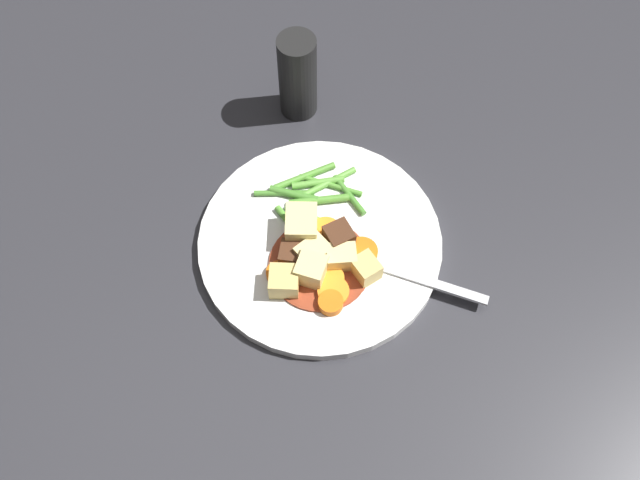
{
  "coord_description": "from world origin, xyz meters",
  "views": [
    {
      "loc": [
        0.37,
        -0.08,
        0.71
      ],
      "look_at": [
        0.0,
        0.0,
        0.01
      ],
      "focal_mm": 40.97,
      "sensor_mm": 36.0,
      "label": 1
    }
  ],
  "objects": [
    {
      "name": "ground_plane",
      "position": [
        0.0,
        0.0,
        0.0
      ],
      "size": [
        3.0,
        3.0,
        0.0
      ],
      "primitive_type": "plane",
      "color": "#2D2D33"
    },
    {
      "name": "dinner_plate",
      "position": [
        0.0,
        0.0,
        0.01
      ],
      "size": [
        0.27,
        0.27,
        0.01
      ],
      "primitive_type": "cylinder",
      "color": "white",
      "rests_on": "ground_plane"
    },
    {
      "name": "stew_sauce",
      "position": [
        0.03,
        -0.01,
        0.01
      ],
      "size": [
        0.11,
        0.11,
        0.0
      ],
      "primitive_type": "cylinder",
      "color": "#93381E",
      "rests_on": "dinner_plate"
    },
    {
      "name": "carrot_slice_0",
      "position": [
        0.03,
        -0.05,
        0.02
      ],
      "size": [
        0.04,
        0.04,
        0.01
      ],
      "primitive_type": "cylinder",
      "rotation": [
        0.0,
        0.0,
        2.32
      ],
      "color": "orange",
      "rests_on": "dinner_plate"
    },
    {
      "name": "carrot_slice_1",
      "position": [
        0.05,
        0.0,
        0.02
      ],
      "size": [
        0.04,
        0.04,
        0.01
      ],
      "primitive_type": "cylinder",
      "rotation": [
        0.0,
        0.0,
        4.25
      ],
      "color": "orange",
      "rests_on": "dinner_plate"
    },
    {
      "name": "carrot_slice_2",
      "position": [
        0.08,
        -0.01,
        0.02
      ],
      "size": [
        0.03,
        0.03,
        0.01
      ],
      "primitive_type": "cylinder",
      "rotation": [
        0.0,
        0.0,
        2.97
      ],
      "color": "orange",
      "rests_on": "dinner_plate"
    },
    {
      "name": "carrot_slice_3",
      "position": [
        0.0,
        -0.01,
        0.02
      ],
      "size": [
        0.03,
        0.03,
        0.01
      ],
      "primitive_type": "cylinder",
      "rotation": [
        0.0,
        0.0,
        6.11
      ],
      "color": "orange",
      "rests_on": "dinner_plate"
    },
    {
      "name": "carrot_slice_4",
      "position": [
        -0.01,
        0.01,
        0.02
      ],
      "size": [
        0.04,
        0.04,
        0.01
      ],
      "primitive_type": "cylinder",
      "rotation": [
        0.0,
        0.0,
        4.39
      ],
      "color": "orange",
      "rests_on": "dinner_plate"
    },
    {
      "name": "carrot_slice_5",
      "position": [
        0.07,
        0.0,
        0.02
      ],
      "size": [
        0.04,
        0.04,
        0.01
      ],
      "primitive_type": "cylinder",
      "rotation": [
        0.0,
        0.0,
        0.44
      ],
      "color": "orange",
      "rests_on": "dinner_plate"
    },
    {
      "name": "carrot_slice_6",
      "position": [
        0.03,
        0.04,
        0.02
      ],
      "size": [
        0.04,
        0.04,
        0.01
      ],
      "primitive_type": "cylinder",
      "rotation": [
        0.0,
        0.0,
        3.06
      ],
      "color": "orange",
      "rests_on": "dinner_plate"
    },
    {
      "name": "potato_chunk_0",
      "position": [
        -0.01,
        -0.02,
        0.03
      ],
      "size": [
        0.05,
        0.04,
        0.03
      ],
      "primitive_type": "cube",
      "rotation": [
        0.0,
        0.0,
        6.06
      ],
      "color": "#EAD68C",
      "rests_on": "dinner_plate"
    },
    {
      "name": "potato_chunk_1",
      "position": [
        0.05,
        -0.05,
        0.03
      ],
      "size": [
        0.04,
        0.04,
        0.03
      ],
      "primitive_type": "cube",
      "rotation": [
        0.0,
        0.0,
        1.32
      ],
      "color": "#DBBC6B",
      "rests_on": "dinner_plate"
    },
    {
      "name": "potato_chunk_2",
      "position": [
        0.03,
        0.02,
        0.03
      ],
      "size": [
        0.03,
        0.03,
        0.02
      ],
      "primitive_type": "cube",
      "rotation": [
        0.0,
        0.0,
        4.57
      ],
      "color": "#EAD68C",
      "rests_on": "dinner_plate"
    },
    {
      "name": "potato_chunk_3",
      "position": [
        0.02,
        -0.01,
        0.03
      ],
      "size": [
        0.04,
        0.04,
        0.02
      ],
      "primitive_type": "cube",
      "rotation": [
        0.0,
        0.0,
        3.63
      ],
      "color": "#EAD68C",
      "rests_on": "dinner_plate"
    },
    {
      "name": "potato_chunk_4",
      "position": [
        0.05,
        0.04,
        0.03
      ],
      "size": [
        0.03,
        0.03,
        0.02
      ],
      "primitive_type": "cube",
      "rotation": [
        0.0,
        0.0,
        1.94
      ],
      "color": "#DBBC6B",
      "rests_on": "dinner_plate"
    },
    {
      "name": "potato_chunk_5",
      "position": [
        0.04,
        -0.02,
        0.03
      ],
      "size": [
        0.04,
        0.04,
        0.03
      ],
      "primitive_type": "cube",
      "rotation": [
        0.0,
        0.0,
        2.61
      ],
      "color": "#EAD68C",
      "rests_on": "dinner_plate"
    },
    {
      "name": "meat_chunk_0",
      "position": [
        0.01,
        0.02,
        0.03
      ],
      "size": [
        0.03,
        0.03,
        0.03
      ],
      "primitive_type": "cube",
      "rotation": [
        0.0,
        0.0,
        0.27
      ],
      "color": "#4C2B19",
      "rests_on": "dinner_plate"
    },
    {
      "name": "meat_chunk_1",
      "position": [
        0.02,
        -0.03,
        0.02
      ],
      "size": [
        0.03,
        0.03,
        0.02
      ],
      "primitive_type": "cube",
      "rotation": [
        0.0,
        0.0,
        2.77
      ],
      "color": "#4C2B19",
      "rests_on": "dinner_plate"
    },
    {
      "name": "green_bean_0",
      "position": [
        -0.07,
        -0.03,
        0.02
      ],
      "size": [
        0.02,
        0.07,
        0.01
      ],
      "primitive_type": "cylinder",
      "rotation": [
        0.0,
        1.57,
        1.37
      ],
      "color": "#4C8E33",
      "rests_on": "dinner_plate"
    },
    {
      "name": "green_bean_1",
      "position": [
        -0.07,
        0.03,
        0.02
      ],
      "size": [
        0.04,
        0.07,
        0.01
      ],
      "primitive_type": "cylinder",
      "rotation": [
        0.0,
        1.57,
        1.03
      ],
      "color": "#599E38",
      "rests_on": "dinner_plate"
    },
    {
      "name": "green_bean_2",
      "position": [
        -0.02,
        -0.03,
        0.02
      ],
      "size": [
        0.05,
        0.03,
        0.01
      ],
      "primitive_type": "cylinder",
      "rotation": [
        0.0,
        1.57,
        0.42
      ],
      "color": "#599E38",
      "rests_on": "dinner_plate"
    },
    {
      "name": "green_bean_3",
      "position": [
        -0.06,
        -0.02,
        0.02
      ],
      "size": [
        0.03,
        0.05,
        0.01
      ],
      "primitive_type": "cylinder",
      "rotation": [
        0.0,
        1.57,
        1.09
      ],
      "color": "#4C8E33",
      "rests_on": "dinner_plate"
    },
    {
      "name": "green_bean_4",
      "position": [
        -0.03,
        -0.01,
        0.02
      ],
      "size": [
        0.04,
        0.04,
        0.01
      ],
      "primitive_type": "cylinder",
      "rotation": [
        0.0,
        1.57,
        0.92
      ],
      "color": "#599E38",
      "rests_on": "dinner_plate"
    },
    {
      "name": "green_bean_5",
      "position": [
        -0.01,
        -0.01,
        0.02
      ],
      "size": [
        0.07,
        0.05,
        0.01
      ],
      "primitive_type": "cylinder",
      "rotation": [
        0.0,
        1.57,
        0.58
      ],
      "color": "#66AD42",
      "rests_on": "dinner_plate"
    },
    {
      "name": "green_bean_6",
      "position": [
        -0.08,
        0.0,
        0.02
      ],
      "size": [
        0.02,
        0.07,
        0.01
      ],
      "primitive_type": "cylinder",
      "rotation": [
        0.0,
        1.57,
        1.79
      ],
      "color": "#599E38",
      "rests_on": "dinner_plate"
    },
    {
      "name": "green_bean_7",
      "position": [
        -0.05,
        0.04,
        0.02
      ],
      "size": [
        0.06,
        0.03,
        0.01
      ],
      "primitive_type": "cylinder",
      "rotation": [
        0.0,
        1.57,
        0.36
      ],
      "color": "#4C8E33",
      "rests_on": "dinner_plate"
    },
    {
      "name": "green_bean_8",
      "position": [
        -0.07,
        0.03,
        0.02
      ],
      "size": [
        0.03,
        0.07,
        0.01
      ],
      "primitive_type": "cylinder",
      "rotation": [
        0.0,
        1.57,
        1.9
      ],
      "color": "#66AD42",
      "rests_on": "dinner_plate"
    },
    {
      "name": "green_bean_9",
      "position": [
        -0.07,
        0.01,
        0.02
      ],
      "size": [
        0.01,
        0.06,
        0.01
      ],
      "primitive_type": "cylinder",
      "rotation": [
        0.0,
        1.57,
        1.53
      ],
      "color": "#66AD42",
      "rests_on": "dinner_plate"
    },
    {
      "name": "green_bean_10",
      "position": [
        -0.05,
        0.01,
        0.02
      ],
      "size": [
        0.01,
        0.07,
        0.01
      ],
      "primitive_type": "cylinder",
      "rotation": [
        0.0,
        1.57,
        1.48
      ],
      "color": "#599E38",
      "rests_on": "dinner_plate"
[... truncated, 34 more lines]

